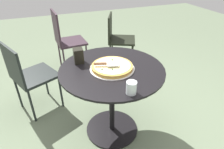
# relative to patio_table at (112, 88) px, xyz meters

# --- Properties ---
(ground_plane) EXTENTS (10.00, 10.00, 0.00)m
(ground_plane) POSITION_rel_patio_table_xyz_m (0.00, 0.00, -0.54)
(ground_plane) COLOR #637157
(patio_table) EXTENTS (0.92, 0.92, 0.75)m
(patio_table) POSITION_rel_patio_table_xyz_m (0.00, 0.00, 0.00)
(patio_table) COLOR black
(patio_table) RESTS_ON ground
(pizza_on_tray) EXTENTS (0.39, 0.39, 0.05)m
(pizza_on_tray) POSITION_rel_patio_table_xyz_m (-0.00, -0.01, 0.23)
(pizza_on_tray) COLOR silver
(pizza_on_tray) RESTS_ON patio_table
(pizza_server) EXTENTS (0.21, 0.11, 0.02)m
(pizza_server) POSITION_rel_patio_table_xyz_m (-0.05, -0.00, 0.27)
(pizza_server) COLOR silver
(pizza_server) RESTS_ON pizza_on_tray
(drinking_cup) EXTENTS (0.08, 0.08, 0.09)m
(drinking_cup) POSITION_rel_patio_table_xyz_m (-0.00, -0.38, 0.26)
(drinking_cup) COLOR silver
(drinking_cup) RESTS_ON patio_table
(napkin_dispenser) EXTENTS (0.09, 0.10, 0.13)m
(napkin_dispenser) POSITION_rel_patio_table_xyz_m (-0.24, 0.21, 0.28)
(napkin_dispenser) COLOR black
(napkin_dispenser) RESTS_ON patio_table
(patio_chair_near) EXTENTS (0.55, 0.55, 0.85)m
(patio_chair_near) POSITION_rel_patio_table_xyz_m (-0.74, 0.62, -0.04)
(patio_chair_near) COLOR black
(patio_chair_near) RESTS_ON ground
(patio_chair_far) EXTENTS (0.54, 0.54, 0.83)m
(patio_chair_far) POSITION_rel_patio_table_xyz_m (0.61, 1.34, -0.05)
(patio_chair_far) COLOR black
(patio_chair_far) RESTS_ON ground
(patio_chair_corner) EXTENTS (0.44, 0.44, 0.93)m
(patio_chair_corner) POSITION_rel_patio_table_xyz_m (-0.19, 1.46, 0.00)
(patio_chair_corner) COLOR #32222C
(patio_chair_corner) RESTS_ON ground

